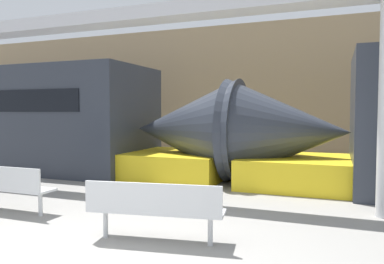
{
  "coord_description": "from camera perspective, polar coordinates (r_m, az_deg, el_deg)",
  "views": [
    {
      "loc": [
        2.72,
        -3.6,
        1.79
      ],
      "look_at": [
        0.11,
        3.14,
        1.4
      ],
      "focal_mm": 35.0,
      "sensor_mm": 36.0,
      "label": 1
    }
  ],
  "objects": [
    {
      "name": "train_right",
      "position": [
        13.59,
        -25.56,
        1.54
      ],
      "size": [
        15.02,
        2.93,
        3.2
      ],
      "color": "#2D333D",
      "rests_on": "ground_plane"
    },
    {
      "name": "ground_plane",
      "position": [
        4.86,
        -15.59,
        -18.63
      ],
      "size": [
        60.0,
        60.0,
        0.0
      ],
      "primitive_type": "plane",
      "color": "gray"
    },
    {
      "name": "station_wall",
      "position": [
        13.84,
        9.86,
        5.97
      ],
      "size": [
        56.0,
        0.2,
        5.0
      ],
      "primitive_type": "cube",
      "color": "#9E8460",
      "rests_on": "ground_plane"
    },
    {
      "name": "bench_far",
      "position": [
        7.46,
        -26.88,
        -7.11
      ],
      "size": [
        1.9,
        0.45,
        0.85
      ],
      "rotation": [
        0.0,
        0.0,
        0.0
      ],
      "color": "silver",
      "rests_on": "ground_plane"
    },
    {
      "name": "bench_near",
      "position": [
        5.18,
        -5.76,
        -11.21
      ],
      "size": [
        1.93,
        0.73,
        0.85
      ],
      "rotation": [
        0.0,
        0.0,
        0.16
      ],
      "color": "silver",
      "rests_on": "ground_plane"
    }
  ]
}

